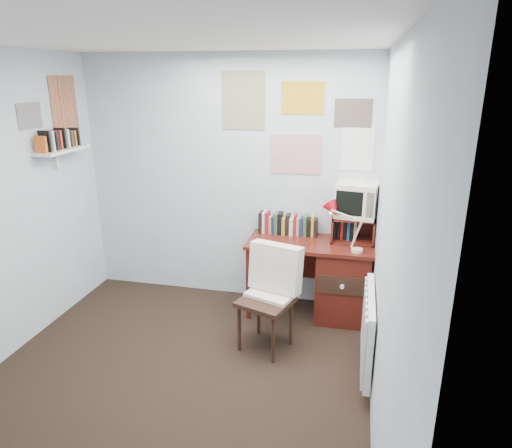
% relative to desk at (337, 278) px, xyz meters
% --- Properties ---
extents(ground, '(3.50, 3.50, 0.00)m').
position_rel_desk_xyz_m(ground, '(-1.17, -1.48, -0.41)').
color(ground, black).
rests_on(ground, ground).
extents(back_wall, '(3.00, 0.02, 2.50)m').
position_rel_desk_xyz_m(back_wall, '(-1.17, 0.27, 0.84)').
color(back_wall, silver).
rests_on(back_wall, ground).
extents(right_wall, '(0.02, 3.50, 2.50)m').
position_rel_desk_xyz_m(right_wall, '(0.33, -1.48, 0.84)').
color(right_wall, silver).
rests_on(right_wall, ground).
extents(ceiling, '(3.00, 3.50, 0.02)m').
position_rel_desk_xyz_m(ceiling, '(-1.17, -1.48, 2.09)').
color(ceiling, white).
rests_on(ceiling, back_wall).
extents(desk, '(1.20, 0.55, 0.76)m').
position_rel_desk_xyz_m(desk, '(0.00, 0.00, 0.00)').
color(desk, '#511912').
rests_on(desk, ground).
extents(desk_chair, '(0.57, 0.56, 0.89)m').
position_rel_desk_xyz_m(desk_chair, '(-0.57, -0.70, 0.04)').
color(desk_chair, black).
rests_on(desk_chair, ground).
extents(desk_lamp, '(0.33, 0.30, 0.38)m').
position_rel_desk_xyz_m(desk_lamp, '(0.17, -0.17, 0.55)').
color(desk_lamp, red).
rests_on(desk_lamp, desk).
extents(tv_riser, '(0.40, 0.30, 0.25)m').
position_rel_desk_xyz_m(tv_riser, '(0.12, 0.11, 0.48)').
color(tv_riser, '#511912').
rests_on(tv_riser, desk).
extents(crt_tv, '(0.42, 0.40, 0.35)m').
position_rel_desk_xyz_m(crt_tv, '(0.14, 0.13, 0.78)').
color(crt_tv, '#EEDFC7').
rests_on(crt_tv, tv_riser).
extents(book_row, '(0.60, 0.14, 0.22)m').
position_rel_desk_xyz_m(book_row, '(-0.51, 0.18, 0.46)').
color(book_row, '#511912').
rests_on(book_row, desk).
extents(radiator, '(0.09, 0.80, 0.60)m').
position_rel_desk_xyz_m(radiator, '(0.29, -0.93, 0.01)').
color(radiator, white).
rests_on(radiator, right_wall).
extents(wall_shelf, '(0.20, 0.62, 0.24)m').
position_rel_desk_xyz_m(wall_shelf, '(-2.57, -0.38, 1.21)').
color(wall_shelf, white).
rests_on(wall_shelf, left_wall).
extents(posters_back, '(1.20, 0.01, 0.90)m').
position_rel_desk_xyz_m(posters_back, '(-0.47, 0.26, 1.44)').
color(posters_back, white).
rests_on(posters_back, back_wall).
extents(posters_left, '(0.01, 0.70, 0.60)m').
position_rel_desk_xyz_m(posters_left, '(-2.67, -0.38, 1.59)').
color(posters_left, white).
rests_on(posters_left, left_wall).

